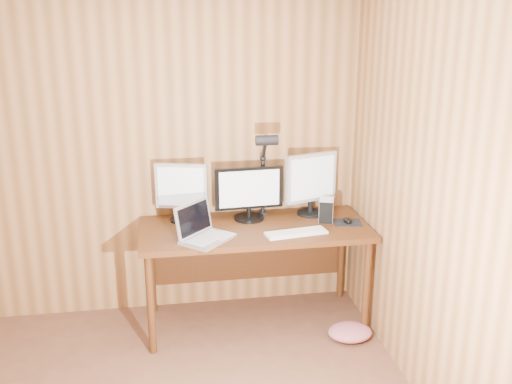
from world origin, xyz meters
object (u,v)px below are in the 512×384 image
object	(u,v)px
desk	(253,239)
laptop	(202,230)
hard_drive	(326,210)
speaker	(323,207)
mouse	(348,220)
phone	(274,236)
monitor_left	(181,191)
monitor_right	(311,182)
keyboard	(296,233)
desk_lamp	(265,163)
monitor_center	(249,193)

from	to	relation	value
desk	laptop	world-z (taller)	laptop
hard_drive	speaker	xyz separation A→B (m)	(0.01, 0.11, -0.02)
mouse	phone	distance (m)	0.60
monitor_left	monitor_right	distance (m)	0.95
keyboard	monitor_left	bearing A→B (deg)	143.62
monitor_right	hard_drive	bearing A→B (deg)	-80.47
laptop	phone	world-z (taller)	laptop
desk	monitor_right	bearing A→B (deg)	14.72
hard_drive	desk_lamp	bearing A→B (deg)	-176.26
desk_lamp	phone	bearing A→B (deg)	-99.69
hard_drive	phone	size ratio (longest dim) A/B	1.66
monitor_right	speaker	size ratio (longest dim) A/B	3.69
keyboard	phone	size ratio (longest dim) A/B	4.25
keyboard	speaker	distance (m)	0.45
hard_drive	phone	bearing A→B (deg)	-130.58
monitor_left	monitor_center	bearing A→B (deg)	10.15
keyboard	hard_drive	distance (m)	0.37
desk	hard_drive	xyz separation A→B (m)	(0.53, -0.03, 0.20)
monitor_right	laptop	size ratio (longest dim) A/B	1.09
monitor_right	monitor_left	bearing A→B (deg)	160.86
hard_drive	phone	world-z (taller)	hard_drive
hard_drive	desk_lamp	size ratio (longest dim) A/B	0.25
speaker	desk_lamp	xyz separation A→B (m)	(-0.44, 0.00, 0.35)
monitor_center	keyboard	world-z (taller)	monitor_center
mouse	speaker	size ratio (longest dim) A/B	0.82
hard_drive	speaker	size ratio (longest dim) A/B	1.35
monitor_center	monitor_right	distance (m)	0.47
keyboard	speaker	world-z (taller)	speaker
desk	keyboard	distance (m)	0.39
monitor_center	speaker	size ratio (longest dim) A/B	3.96
mouse	hard_drive	xyz separation A→B (m)	(-0.14, 0.07, 0.06)
laptop	mouse	world-z (taller)	laptop
phone	desk	bearing A→B (deg)	100.08
monitor_left	phone	xyz separation A→B (m)	(0.60, -0.42, -0.22)
monitor_center	phone	bearing A→B (deg)	-76.47
speaker	desk_lamp	world-z (taller)	desk_lamp
hard_drive	desk_lamp	distance (m)	0.56
monitor_center	monitor_left	bearing A→B (deg)	171.18
monitor_left	mouse	size ratio (longest dim) A/B	4.12
monitor_center	keyboard	bearing A→B (deg)	-55.82
hard_drive	desk_lamp	xyz separation A→B (m)	(-0.43, 0.12, 0.34)
desk	laptop	xyz separation A→B (m)	(-0.38, -0.24, 0.18)
mouse	hard_drive	bearing A→B (deg)	171.72
monitor_center	monitor_right	world-z (taller)	monitor_right
speaker	hard_drive	bearing A→B (deg)	-95.06
hard_drive	monitor_right	bearing A→B (deg)	136.76
hard_drive	laptop	bearing A→B (deg)	-147.96
laptop	mouse	xyz separation A→B (m)	(1.05, 0.14, -0.04)
monitor_left	hard_drive	world-z (taller)	monitor_left
speaker	desk	bearing A→B (deg)	-171.31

